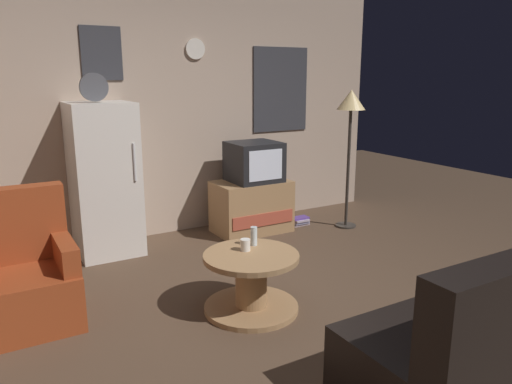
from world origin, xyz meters
The scene contains 12 objects.
ground_plane centered at (0.00, 0.00, 0.00)m, with size 12.00×12.00×0.00m, color #4C3828.
wall_with_art centered at (0.01, 2.45, 1.37)m, with size 5.20×0.12×2.74m.
fridge centered at (-0.91, 2.10, 0.75)m, with size 0.60×0.62×1.77m.
tv_stand centered at (0.67, 1.95, 0.29)m, with size 0.84×0.53×0.59m.
crt_tv centered at (0.70, 1.95, 0.81)m, with size 0.54×0.51×0.44m.
standing_lamp centered at (1.73, 1.55, 1.36)m, with size 0.32×0.32×1.59m.
coffee_table centered at (-0.29, 0.28, 0.23)m, with size 0.72×0.72×0.45m.
wine_glass centered at (-0.18, 0.43, 0.53)m, with size 0.05×0.05×0.15m, color silver.
mug_ceramic_white centered at (-0.29, 0.37, 0.50)m, with size 0.08×0.08×0.09m, color silver.
armchair centered at (-1.78, 0.95, 0.34)m, with size 0.68×0.68×0.96m.
couch centered at (0.44, -1.24, 0.31)m, with size 1.70×0.80×0.92m.
book_stack centered at (1.28, 1.87, 0.05)m, with size 0.22×0.18×0.10m.
Camera 1 is at (-1.98, -2.70, 1.75)m, focal length 34.25 mm.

